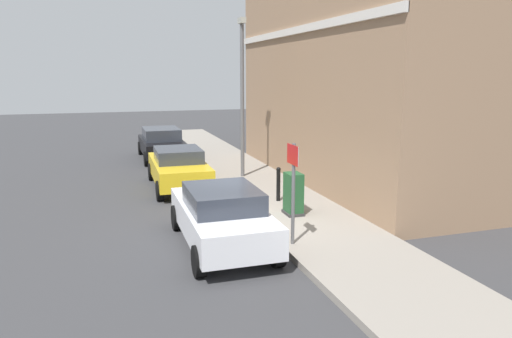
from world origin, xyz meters
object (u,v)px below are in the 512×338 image
Objects in this scene: lamppost at (242,91)px; car_yellow at (179,167)px; car_white at (222,216)px; utility_cabinet at (293,195)px; bollard_near_cabinet at (278,183)px; car_black at (162,143)px; street_sign at (293,179)px.

car_yellow is at bearing -167.54° from lamppost.
car_white is 3.58× the size of utility_cabinet.
lamppost is at bearing 89.40° from utility_cabinet.
lamppost is (-0.05, 3.72, 2.60)m from bollard_near_cabinet.
lamppost is at bearing -76.82° from car_yellow.
car_black is 3.72× the size of utility_cabinet.
bollard_near_cabinet is (2.40, -9.14, -0.05)m from car_black.
utility_cabinet is (2.30, -10.58, -0.08)m from car_black.
car_black is (0.06, 12.02, 0.01)m from car_white.
lamppost reaches higher than car_black.
car_yellow is 5.97m from car_black.
bollard_near_cabinet is (0.10, 1.44, 0.02)m from utility_cabinet.
street_sign is at bearing -173.99° from car_black.
bollard_near_cabinet is at bearing -40.30° from car_white.
car_black reaches higher than utility_cabinet.
car_black reaches higher than car_yellow.
car_white is at bearing -178.65° from car_yellow.
car_white is 6.05m from car_yellow.
lamppost is (2.35, -5.42, 2.55)m from car_black.
bollard_near_cabinet is 0.18× the size of lamppost.
lamppost reaches higher than car_white.
car_yellow is 4.06× the size of bollard_near_cabinet.
car_white is at bearing -110.07° from lamppost.
street_sign is at bearing -115.08° from car_white.
car_black reaches higher than bollard_near_cabinet.
lamppost is at bearing -19.89° from car_white.
car_yellow is at bearing 128.49° from bollard_near_cabinet.
utility_cabinet is at bearing 67.28° from street_sign.
utility_cabinet is (2.36, 1.44, -0.07)m from car_white.
car_black is 0.75× the size of lamppost.
street_sign is at bearing -166.48° from car_yellow.
street_sign is (1.53, -6.74, 0.93)m from car_yellow.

